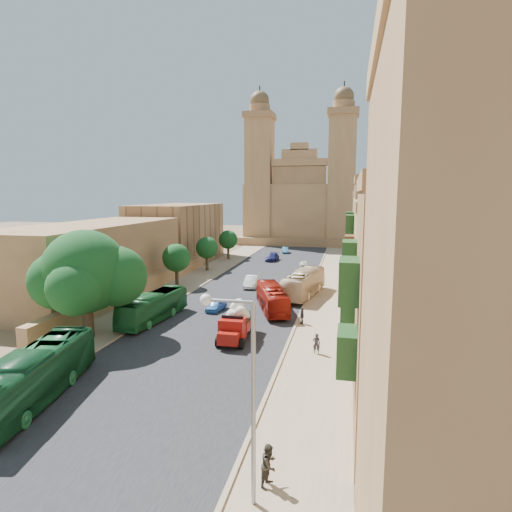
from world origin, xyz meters
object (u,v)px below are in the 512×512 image
at_px(street_tree_d, 228,240).
at_px(car_blue_a, 216,306).
at_px(olive_pickup, 298,288).
at_px(bus_green_north, 154,307).
at_px(car_cream, 289,293).
at_px(pedestrian_b, 269,465).
at_px(car_dkblue, 272,257).
at_px(red_truck, 236,323).
at_px(bus_red_east, 272,298).
at_px(car_white_b, 304,264).
at_px(street_tree_a, 130,280).
at_px(car_white_a, 252,282).
at_px(bus_cream_east, 304,283).
at_px(bus_green_south, 33,376).
at_px(street_tree_b, 176,258).
at_px(church, 302,203).
at_px(pedestrian_a, 316,344).
at_px(ficus_tree, 86,274).
at_px(car_blue_b, 285,250).
at_px(streetlamp, 241,375).
at_px(street_tree_c, 207,248).
at_px(pedestrian_c, 302,316).

distance_m(street_tree_d, car_blue_a, 35.16).
distance_m(olive_pickup, bus_green_north, 17.25).
distance_m(car_cream, pedestrian_b, 31.85).
height_order(car_blue_a, car_dkblue, car_dkblue).
height_order(street_tree_d, red_truck, street_tree_d).
relative_size(bus_red_east, car_white_b, 2.53).
distance_m(red_truck, car_cream, 14.93).
relative_size(street_tree_a, car_dkblue, 1.05).
relative_size(bus_green_north, car_white_a, 2.18).
relative_size(olive_pickup, car_blue_a, 1.79).
bearing_deg(car_white_a, street_tree_d, 111.08).
relative_size(bus_cream_east, pedestrian_b, 5.98).
bearing_deg(street_tree_d, car_blue_a, -76.04).
distance_m(bus_green_south, car_white_b, 48.97).
distance_m(street_tree_b, bus_green_north, 15.16).
height_order(church, pedestrian_a, church).
bearing_deg(street_tree_b, bus_red_east, -31.68).
xyz_separation_m(ficus_tree, car_white_a, (8.92, 21.68, -4.61)).
relative_size(car_white_a, car_blue_b, 1.25).
bearing_deg(street_tree_a, car_blue_b, 78.93).
distance_m(car_dkblue, pedestrian_b, 59.31).
relative_size(streetlamp, car_cream, 1.82).
bearing_deg(car_white_a, car_blue_a, -97.12).
bearing_deg(streetlamp, car_white_a, 102.31).
bearing_deg(street_tree_d, streetlamp, -73.54).
relative_size(bus_green_north, pedestrian_a, 6.12).
bearing_deg(car_dkblue, bus_green_north, -94.35).
relative_size(street_tree_a, pedestrian_b, 2.70).
bearing_deg(olive_pickup, red_truck, -101.46).
bearing_deg(red_truck, bus_red_east, 82.00).
distance_m(bus_green_south, bus_green_north, 16.13).
bearing_deg(street_tree_a, street_tree_c, 90.00).
xyz_separation_m(ficus_tree, street_tree_a, (-0.58, 7.99, -2.11)).
bearing_deg(car_cream, car_blue_b, -89.79).
distance_m(church, street_tree_c, 44.18).
xyz_separation_m(street_tree_c, car_cream, (15.00, -15.17, -2.91)).
distance_m(streetlamp, bus_red_east, 27.89).
xyz_separation_m(street_tree_a, pedestrian_b, (18.59, -22.82, -2.33)).
relative_size(street_tree_b, car_white_a, 1.27).
distance_m(street_tree_c, red_truck, 32.55).
xyz_separation_m(red_truck, olive_pickup, (3.17, 15.65, -0.37)).
bearing_deg(bus_red_east, car_cream, -119.29).
relative_size(bus_cream_east, car_cream, 2.36).
distance_m(street_tree_c, pedestrian_a, 37.26).
bearing_deg(street_tree_b, car_white_b, 49.83).
bearing_deg(car_white_a, streetlamp, -79.67).
bearing_deg(car_white_b, car_blue_b, -82.86).
bearing_deg(church, olive_pickup, -84.10).
xyz_separation_m(bus_green_south, car_white_b, (10.47, 47.82, -0.90)).
height_order(pedestrian_a, pedestrian_c, pedestrian_a).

